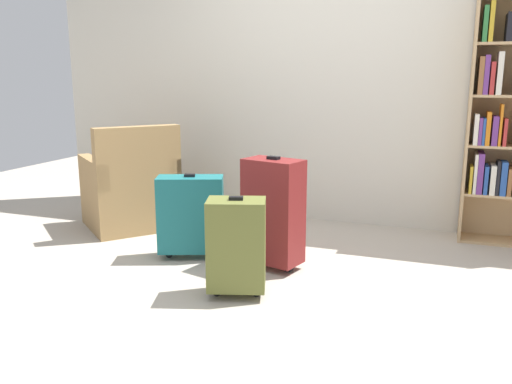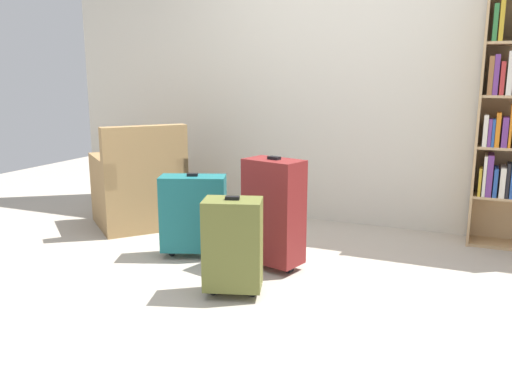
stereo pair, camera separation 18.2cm
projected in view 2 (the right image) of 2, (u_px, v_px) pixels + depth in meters
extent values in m
plane|color=#B2A899|center=(269.00, 285.00, 3.32)|extent=(9.57, 9.57, 0.00)
cube|color=beige|center=(341.00, 75.00, 4.56)|extent=(5.47, 0.10, 2.60)
cube|color=tan|center=(478.00, 122.00, 4.01)|extent=(0.02, 0.29, 1.90)
cube|color=gold|center=(480.00, 181.00, 4.03)|extent=(0.02, 0.16, 0.21)
cube|color=silver|center=(485.00, 174.00, 4.05)|extent=(0.02, 0.24, 0.31)
cube|color=#66337F|center=(490.00, 174.00, 4.03)|extent=(0.04, 0.24, 0.31)
cube|color=#264C99|center=(495.00, 181.00, 4.01)|extent=(0.03, 0.21, 0.22)
cube|color=silver|center=(502.00, 181.00, 4.01)|extent=(0.04, 0.24, 0.23)
cube|color=black|center=(508.00, 180.00, 3.96)|extent=(0.02, 0.17, 0.26)
cube|color=silver|center=(485.00, 130.00, 3.96)|extent=(0.03, 0.18, 0.23)
cube|color=#66337F|center=(490.00, 132.00, 3.94)|extent=(0.02, 0.17, 0.21)
cube|color=#264C99|center=(493.00, 132.00, 3.95)|extent=(0.02, 0.21, 0.20)
cube|color=orange|center=(498.00, 129.00, 3.92)|extent=(0.03, 0.19, 0.25)
cube|color=#66337F|center=(505.00, 132.00, 3.91)|extent=(0.04, 0.20, 0.22)
cube|color=orange|center=(511.00, 126.00, 3.88)|extent=(0.02, 0.17, 0.31)
cube|color=brown|center=(491.00, 76.00, 3.89)|extent=(0.03, 0.23, 0.28)
cube|color=#66337F|center=(496.00, 75.00, 3.87)|extent=(0.03, 0.21, 0.29)
cube|color=#B22D2D|center=(502.00, 78.00, 3.87)|extent=(0.03, 0.23, 0.24)
cube|color=silver|center=(510.00, 73.00, 3.81)|extent=(0.04, 0.16, 0.31)
cube|color=#2D7238|center=(495.00, 23.00, 3.80)|extent=(0.03, 0.21, 0.26)
cube|color=gold|center=(502.00, 21.00, 3.78)|extent=(0.03, 0.19, 0.29)
cube|color=#9E7A4C|center=(139.00, 202.00, 4.67)|extent=(0.99, 0.99, 0.40)
cube|color=tan|center=(137.00, 176.00, 4.61)|extent=(0.77, 0.76, 0.08)
cube|color=#9E7A4C|center=(145.00, 156.00, 4.32)|extent=(0.54, 0.61, 0.50)
cube|color=#9E7A4C|center=(170.00, 165.00, 4.73)|extent=(0.60, 0.53, 0.22)
cube|color=#9E7A4C|center=(102.00, 170.00, 4.47)|extent=(0.60, 0.53, 0.22)
cylinder|color=red|center=(196.00, 226.00, 4.46)|extent=(0.08, 0.08, 0.10)
torus|color=red|center=(202.00, 227.00, 4.44)|extent=(0.06, 0.01, 0.06)
cube|color=maroon|center=(274.00, 211.00, 3.54)|extent=(0.43, 0.32, 0.71)
cube|color=black|center=(274.00, 158.00, 3.46)|extent=(0.09, 0.07, 0.02)
cylinder|color=black|center=(258.00, 260.00, 3.71)|extent=(0.06, 0.06, 0.05)
cylinder|color=black|center=(289.00, 269.00, 3.54)|extent=(0.06, 0.06, 0.05)
cube|color=brown|center=(233.00, 244.00, 3.11)|extent=(0.39, 0.32, 0.54)
cube|color=black|center=(232.00, 198.00, 3.05)|extent=(0.09, 0.07, 0.02)
cylinder|color=black|center=(214.00, 290.00, 3.19)|extent=(0.06, 0.06, 0.05)
cylinder|color=black|center=(253.00, 291.00, 3.17)|extent=(0.06, 0.06, 0.05)
cube|color=#19666B|center=(193.00, 213.00, 3.80)|extent=(0.51, 0.36, 0.55)
cube|color=black|center=(192.00, 175.00, 3.74)|extent=(0.09, 0.07, 0.02)
cylinder|color=black|center=(172.00, 252.00, 3.87)|extent=(0.06, 0.06, 0.05)
cylinder|color=black|center=(217.00, 253.00, 3.86)|extent=(0.06, 0.06, 0.05)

